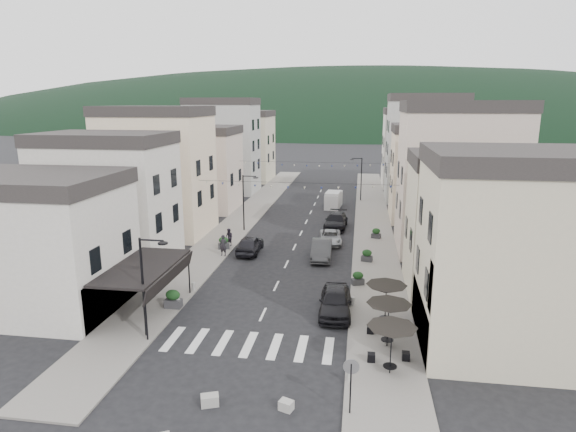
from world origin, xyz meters
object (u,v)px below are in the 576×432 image
parked_car_b (322,250)px  parked_car_e (250,244)px  pedestrian_a (223,245)px  parked_car_d (336,221)px  pedestrian_b (229,237)px  parked_car_c (330,237)px  delivery_van (333,199)px  parked_car_a (335,301)px

parked_car_b → parked_car_e: bearing=172.3°
parked_car_e → pedestrian_a: size_ratio=2.48×
parked_car_d → pedestrian_b: 12.83m
parked_car_b → pedestrian_b: bearing=164.6°
parked_car_c → delivery_van: (-0.67, 16.53, 0.43)m
parked_car_d → parked_car_e: size_ratio=1.19×
parked_car_a → parked_car_d: bearing=91.4°
parked_car_a → delivery_van: delivery_van is taller
pedestrian_a → parked_car_d: bearing=59.1°
delivery_van → parked_car_e: bearing=-102.1°
parked_car_c → parked_car_e: bearing=-155.3°
pedestrian_b → parked_car_e: bearing=4.5°
pedestrian_a → delivery_van: bearing=77.3°
parked_car_b → delivery_van: (-0.19, 21.28, 0.25)m
parked_car_e → pedestrian_a: (-2.03, -1.54, 0.26)m
parked_car_a → pedestrian_a: pedestrian_a is taller
parked_car_e → pedestrian_b: bearing=-32.1°
parked_car_a → parked_car_c: bearing=93.3°
pedestrian_a → pedestrian_b: pedestrian_a is taller
parked_car_a → parked_car_b: (-1.80, 11.16, -0.05)m
parked_car_b → parked_car_d: (0.70, 10.61, 0.00)m
parked_car_d → parked_car_b: bearing=-91.1°
parked_car_d → parked_car_e: bearing=-123.4°
parked_car_c → pedestrian_b: 9.75m
parked_car_e → parked_car_c: bearing=-149.9°
parked_car_c → parked_car_e: (-7.04, -4.11, 0.18)m
parked_car_c → delivery_van: delivery_van is taller
parked_car_d → delivery_van: delivery_van is taller
parked_car_b → pedestrian_b: (-8.90, 2.09, 0.15)m
parked_car_d → delivery_van: (-0.89, 10.67, 0.25)m
pedestrian_b → parked_car_a: bearing=-14.6°
parked_car_e → pedestrian_b: 2.76m
parked_car_c → parked_car_d: 5.87m
parked_car_a → pedestrian_b: bearing=127.4°
parked_car_e → parked_car_a: bearing=125.2°
parked_car_d → pedestrian_a: 14.80m
delivery_van → pedestrian_b: delivery_van is taller
parked_car_a → parked_car_c: parked_car_a is taller
parked_car_b → delivery_van: 21.28m
parked_car_e → pedestrian_b: pedestrian_b is taller
pedestrian_b → pedestrian_a: bearing=-47.8°
parked_car_c → delivery_van: size_ratio=0.97×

